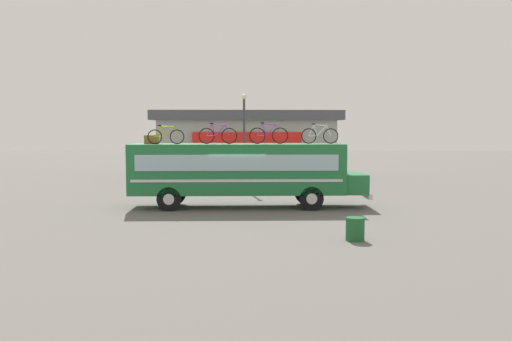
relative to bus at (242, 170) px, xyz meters
name	(u,v)px	position (x,y,z in m)	size (l,w,h in m)	color
ground_plane	(237,207)	(-0.20, 0.00, -1.72)	(120.00, 120.00, 0.00)	#605E59
bus	(242,170)	(0.00, 0.00, 0.00)	(10.75, 2.38, 2.90)	#1E6B38
luggage_bag_1	(152,140)	(-4.06, 0.00, 1.37)	(0.61, 0.45, 0.39)	olive
rooftop_bicycle_1	(166,136)	(-3.37, -0.40, 1.54)	(1.64, 0.44, 0.87)	black
rooftop_bicycle_2	(218,135)	(-1.08, -0.01, 1.58)	(1.75, 0.44, 0.95)	black
rooftop_bicycle_3	(269,135)	(1.22, 0.00, 1.58)	(1.77, 0.44, 0.98)	black
rooftop_bicycle_4	(320,135)	(3.56, 0.12, 1.57)	(1.70, 0.44, 0.93)	black
roadside_building	(246,144)	(0.35, 15.39, 0.73)	(13.09, 8.20, 4.82)	#9E9E99
trash_bin	(355,229)	(3.64, -7.38, -1.35)	(0.60, 0.60, 0.75)	#1E592D
street_lamp	(244,134)	(0.14, 6.91, 1.54)	(0.31, 0.31, 5.58)	#38383D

